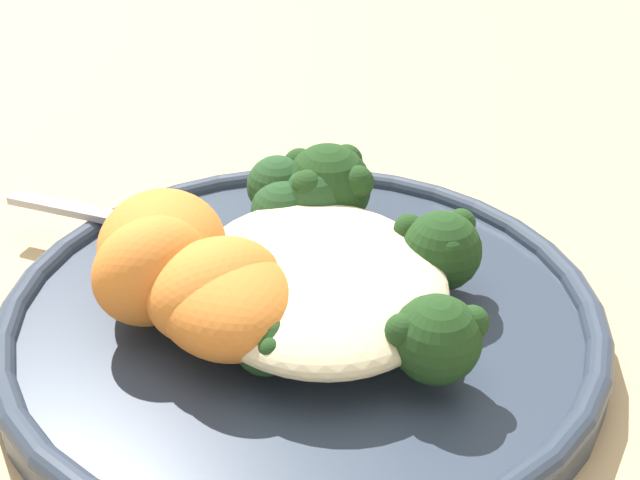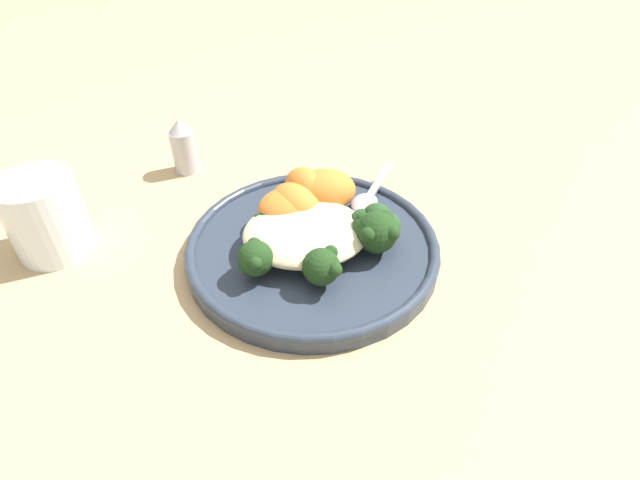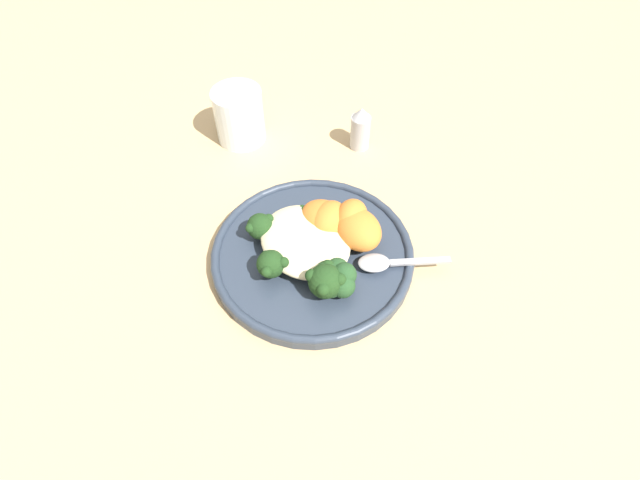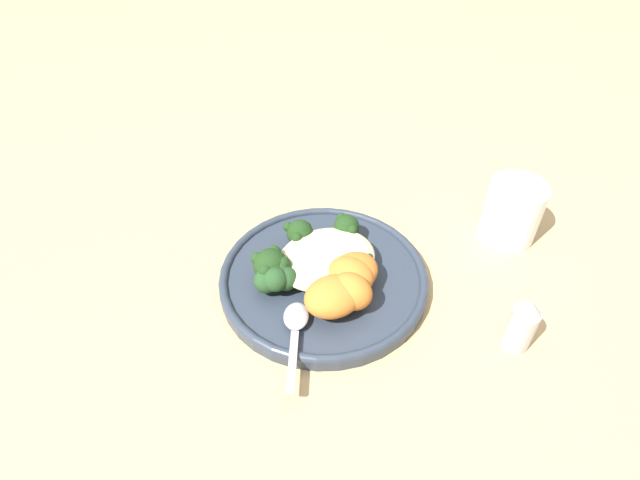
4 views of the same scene
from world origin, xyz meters
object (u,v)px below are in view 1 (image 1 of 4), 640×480
at_px(sweet_potato_chunk_1, 216,290).
at_px(broccoli_stalk_1, 393,325).
at_px(kale_tuft, 296,195).
at_px(quinoa_mound, 318,280).
at_px(sweet_potato_chunk_3, 153,272).
at_px(plate, 310,313).
at_px(broccoli_stalk_0, 267,330).
at_px(broccoli_stalk_3, 324,192).
at_px(sweet_potato_chunk_0, 162,246).
at_px(broccoli_stalk_2, 416,251).
at_px(spoon, 157,224).
at_px(sweet_potato_chunk_2, 225,299).

bearing_deg(sweet_potato_chunk_1, broccoli_stalk_1, -113.27).
relative_size(sweet_potato_chunk_1, kale_tuft, 1.08).
bearing_deg(quinoa_mound, broccoli_stalk_1, -147.73).
xyz_separation_m(quinoa_mound, sweet_potato_chunk_3, (0.01, 0.07, 0.01)).
height_order(plate, broccoli_stalk_0, broccoli_stalk_0).
bearing_deg(sweet_potato_chunk_1, broccoli_stalk_0, -135.43).
height_order(broccoli_stalk_3, sweet_potato_chunk_3, sweet_potato_chunk_3).
xyz_separation_m(quinoa_mound, sweet_potato_chunk_0, (0.03, 0.06, 0.01)).
bearing_deg(broccoli_stalk_2, broccoli_stalk_0, -149.00).
bearing_deg(spoon, kale_tuft, -155.62).
bearing_deg(broccoli_stalk_3, spoon, 114.32).
bearing_deg(sweet_potato_chunk_2, sweet_potato_chunk_0, 29.05).
bearing_deg(broccoli_stalk_0, broccoli_stalk_1, 87.59).
height_order(broccoli_stalk_1, spoon, broccoli_stalk_1).
distance_m(quinoa_mound, broccoli_stalk_3, 0.07).
relative_size(plate, broccoli_stalk_0, 3.56).
relative_size(quinoa_mound, broccoli_stalk_1, 1.28).
height_order(quinoa_mound, spoon, quinoa_mound).
xyz_separation_m(broccoli_stalk_0, sweet_potato_chunk_3, (0.03, 0.04, 0.01)).
relative_size(broccoli_stalk_0, broccoli_stalk_2, 0.74).
relative_size(broccoli_stalk_3, sweet_potato_chunk_2, 1.26).
distance_m(plate, quinoa_mound, 0.03).
xyz_separation_m(plate, kale_tuft, (0.06, -0.00, 0.03)).
relative_size(sweet_potato_chunk_0, sweet_potato_chunk_1, 1.19).
relative_size(broccoli_stalk_2, sweet_potato_chunk_3, 1.94).
height_order(quinoa_mound, broccoli_stalk_3, broccoli_stalk_3).
distance_m(sweet_potato_chunk_0, kale_tuft, 0.08).
bearing_deg(kale_tuft, sweet_potato_chunk_3, 132.29).
bearing_deg(plate, broccoli_stalk_0, 147.56).
xyz_separation_m(broccoli_stalk_3, sweet_potato_chunk_3, (-0.06, 0.09, 0.00)).
relative_size(quinoa_mound, broccoli_stalk_0, 1.71).
height_order(broccoli_stalk_2, sweet_potato_chunk_3, sweet_potato_chunk_3).
bearing_deg(plate, sweet_potato_chunk_1, 114.59).
bearing_deg(broccoli_stalk_3, sweet_potato_chunk_1, 175.34).
height_order(broccoli_stalk_0, sweet_potato_chunk_0, sweet_potato_chunk_0).
distance_m(plate, broccoli_stalk_0, 0.05).
xyz_separation_m(quinoa_mound, broccoli_stalk_2, (0.01, -0.05, 0.00)).
height_order(broccoli_stalk_1, kale_tuft, kale_tuft).
height_order(broccoli_stalk_1, broccoli_stalk_3, broccoli_stalk_3).
relative_size(broccoli_stalk_0, sweet_potato_chunk_0, 1.07).
height_order(broccoli_stalk_0, sweet_potato_chunk_3, sweet_potato_chunk_3).
relative_size(broccoli_stalk_1, broccoli_stalk_2, 0.99).
bearing_deg(sweet_potato_chunk_1, sweet_potato_chunk_0, 28.59).
distance_m(quinoa_mound, sweet_potato_chunk_3, 0.07).
bearing_deg(spoon, broccoli_stalk_1, 159.02).
bearing_deg(sweet_potato_chunk_0, broccoli_stalk_3, -65.06).
relative_size(broccoli_stalk_0, broccoli_stalk_3, 0.85).
distance_m(sweet_potato_chunk_2, kale_tuft, 0.10).
bearing_deg(kale_tuft, sweet_potato_chunk_1, 149.59).
bearing_deg(plate, sweet_potato_chunk_0, 74.37).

